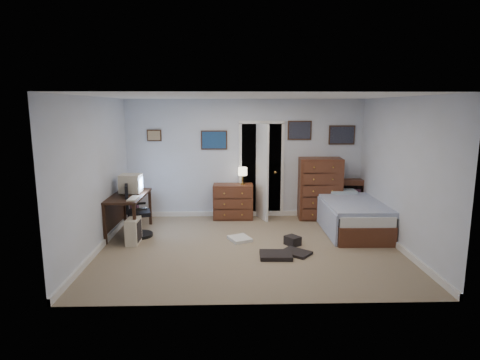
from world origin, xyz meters
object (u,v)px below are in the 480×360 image
at_px(computer_desk, 124,204).
at_px(tall_dresser, 320,188).
at_px(bed, 351,215).
at_px(low_dresser, 233,202).
at_px(office_chair, 136,217).

xyz_separation_m(computer_desk, tall_dresser, (3.86, 0.95, 0.07)).
xyz_separation_m(computer_desk, bed, (4.27, 0.08, -0.27)).
height_order(computer_desk, bed, computer_desk).
bearing_deg(low_dresser, tall_dresser, 0.70).
height_order(office_chair, tall_dresser, tall_dresser).
height_order(office_chair, low_dresser, office_chair).
xyz_separation_m(computer_desk, office_chair, (0.26, -0.18, -0.20)).
height_order(low_dresser, bed, low_dresser).
relative_size(office_chair, low_dresser, 1.16).
distance_m(low_dresser, tall_dresser, 1.85).
xyz_separation_m(low_dresser, tall_dresser, (1.82, -0.02, 0.28)).
relative_size(low_dresser, bed, 0.42).
bearing_deg(bed, tall_dresser, 116.26).
bearing_deg(office_chair, low_dresser, 19.10).
xyz_separation_m(office_chair, bed, (4.02, 0.26, -0.07)).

